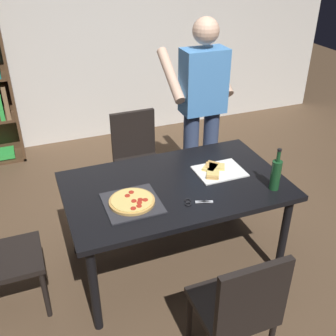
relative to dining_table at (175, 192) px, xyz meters
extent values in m
plane|color=brown|center=(0.00, 0.00, -0.68)|extent=(12.00, 12.00, 0.00)
cube|color=silver|center=(0.00, 2.60, 0.72)|extent=(6.40, 0.10, 2.80)
cube|color=black|center=(0.00, 0.00, 0.05)|extent=(1.59, 0.95, 0.04)
cylinder|color=black|center=(-0.71, -0.40, -0.32)|extent=(0.06, 0.06, 0.71)
cylinder|color=black|center=(0.71, -0.40, -0.32)|extent=(0.06, 0.06, 0.71)
cylinder|color=black|center=(-0.71, 0.40, -0.32)|extent=(0.06, 0.06, 0.71)
cylinder|color=black|center=(0.71, 0.40, -0.32)|extent=(0.06, 0.06, 0.71)
cube|color=black|center=(0.00, -0.88, -0.25)|extent=(0.42, 0.42, 0.04)
cube|color=black|center=(0.00, -1.07, 0.00)|extent=(0.42, 0.04, 0.45)
cylinder|color=black|center=(0.18, -0.70, -0.47)|extent=(0.04, 0.04, 0.41)
cylinder|color=black|center=(-0.18, -0.70, -0.47)|extent=(0.04, 0.04, 0.41)
cube|color=black|center=(0.00, 0.88, -0.25)|extent=(0.42, 0.42, 0.04)
cube|color=black|center=(0.00, 1.07, 0.00)|extent=(0.42, 0.04, 0.45)
cylinder|color=black|center=(-0.18, 0.70, -0.47)|extent=(0.04, 0.04, 0.41)
cylinder|color=black|center=(0.18, 0.70, -0.47)|extent=(0.04, 0.04, 0.41)
cylinder|color=black|center=(-0.18, 1.06, -0.47)|extent=(0.04, 0.04, 0.41)
cylinder|color=black|center=(0.18, 1.06, -0.47)|extent=(0.04, 0.04, 0.41)
cube|color=black|center=(-1.19, 0.00, -0.25)|extent=(0.42, 0.42, 0.04)
cylinder|color=black|center=(-1.01, -0.18, -0.47)|extent=(0.04, 0.04, 0.41)
cylinder|color=black|center=(-1.01, 0.18, -0.47)|extent=(0.04, 0.04, 0.41)
cube|color=#513823|center=(-1.01, 2.35, 0.30)|extent=(0.03, 0.35, 1.95)
cube|color=green|center=(-1.25, 2.33, -0.60)|extent=(0.27, 0.25, 0.05)
cube|color=green|center=(-1.15, 2.33, -0.03)|extent=(0.05, 0.22, 0.26)
cube|color=olive|center=(-1.09, 2.33, 0.03)|extent=(0.05, 0.22, 0.37)
cylinder|color=#38476B|center=(0.65, 0.73, -0.20)|extent=(0.14, 0.14, 0.95)
cylinder|color=#38476B|center=(0.45, 0.73, -0.20)|extent=(0.14, 0.14, 0.95)
cube|color=#4C8CD1|center=(0.55, 0.73, 0.55)|extent=(0.38, 0.22, 0.55)
sphere|color=#E0B293|center=(0.55, 0.73, 0.96)|extent=(0.22, 0.22, 0.22)
cylinder|color=#E0B293|center=(0.78, 0.91, 0.58)|extent=(0.09, 0.50, 0.39)
cylinder|color=#E0B293|center=(0.32, 0.91, 0.58)|extent=(0.09, 0.50, 0.39)
cube|color=#2D2D33|center=(-0.36, -0.12, 0.08)|extent=(0.37, 0.37, 0.01)
cylinder|color=tan|center=(-0.36, -0.12, 0.09)|extent=(0.31, 0.31, 0.02)
cylinder|color=#EACC6B|center=(-0.36, -0.12, 0.11)|extent=(0.28, 0.28, 0.01)
cylinder|color=#B22819|center=(-0.38, -0.07, 0.11)|extent=(0.04, 0.04, 0.00)
cylinder|color=#B22819|center=(-0.36, -0.15, 0.11)|extent=(0.04, 0.04, 0.00)
cylinder|color=#B22819|center=(-0.34, -0.04, 0.11)|extent=(0.04, 0.04, 0.00)
cylinder|color=#B22819|center=(-0.31, -0.15, 0.11)|extent=(0.04, 0.04, 0.00)
cylinder|color=#B22819|center=(-0.34, -0.21, 0.11)|extent=(0.04, 0.04, 0.00)
cylinder|color=#B22819|center=(-0.38, -0.23, 0.11)|extent=(0.04, 0.04, 0.00)
cylinder|color=#B22819|center=(-0.33, -0.18, 0.11)|extent=(0.04, 0.04, 0.00)
cylinder|color=#B22819|center=(-0.28, -0.16, 0.11)|extent=(0.04, 0.04, 0.00)
cube|color=white|center=(0.37, 0.04, 0.08)|extent=(0.36, 0.28, 0.01)
cube|color=#EACC6B|center=(0.36, 0.09, 0.09)|extent=(0.17, 0.14, 0.02)
cube|color=tan|center=(0.31, 0.12, 0.10)|extent=(0.06, 0.09, 0.02)
cube|color=#EACC6B|center=(0.33, 0.10, 0.09)|extent=(0.16, 0.16, 0.02)
cube|color=tan|center=(0.37, 0.14, 0.10)|extent=(0.08, 0.08, 0.02)
cube|color=#EACC6B|center=(0.30, 0.00, 0.09)|extent=(0.15, 0.17, 0.02)
cube|color=tan|center=(0.27, -0.05, 0.10)|extent=(0.09, 0.07, 0.02)
cylinder|color=#194723|center=(0.62, -0.31, 0.18)|extent=(0.07, 0.07, 0.22)
cylinder|color=#194723|center=(0.62, -0.31, 0.33)|extent=(0.03, 0.03, 0.08)
cylinder|color=black|center=(0.62, -0.31, 0.38)|extent=(0.03, 0.03, 0.02)
cube|color=silver|center=(0.09, -0.29, 0.08)|extent=(0.12, 0.04, 0.01)
cube|color=silver|center=(0.09, -0.29, 0.08)|extent=(0.11, 0.06, 0.01)
torus|color=black|center=(-0.01, -0.23, 0.08)|extent=(0.06, 0.06, 0.01)
torus|color=black|center=(-0.02, -0.27, 0.08)|extent=(0.06, 0.06, 0.01)
camera|label=1|loc=(-0.93, -2.26, 1.63)|focal=42.93mm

